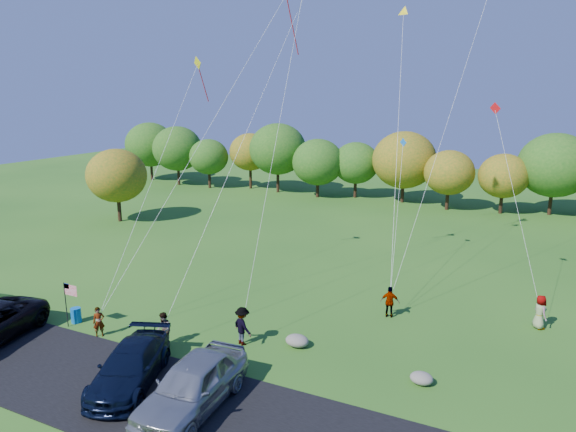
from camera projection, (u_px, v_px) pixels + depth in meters
name	position (u px, v px, depth m)	size (l,w,h in m)	color
ground	(201.00, 353.00, 24.25)	(140.00, 140.00, 0.00)	#285B1A
asphalt_lane	(144.00, 396.00, 20.74)	(44.00, 6.00, 0.06)	black
treeline	(396.00, 162.00, 54.72)	(77.11, 27.81, 8.60)	#362113
minivan_navy	(130.00, 366.00, 21.38)	(2.22, 5.47, 1.59)	black
minivan_silver	(193.00, 385.00, 19.68)	(2.33, 5.80, 1.98)	#969AA0
flyer_a	(99.00, 322.00, 25.73)	(0.56, 0.37, 1.55)	#4C4C59
flyer_b	(164.00, 330.00, 24.72)	(0.83, 0.65, 1.71)	#4C4C59
flyer_c	(242.00, 326.00, 24.87)	(1.23, 0.71, 1.91)	#4C4C59
flyer_d	(390.00, 302.00, 27.94)	(1.03, 0.43, 1.75)	#4C4C59
flyer_e	(540.00, 312.00, 26.58)	(0.88, 0.58, 1.81)	#4C4C59
park_bench	(2.00, 301.00, 28.87)	(1.89, 0.61, 1.05)	black
trash_barrel	(76.00, 315.00, 27.39)	(0.53, 0.53, 0.80)	#0B60B2
flag_assembly	(69.00, 295.00, 26.45)	(0.91, 0.59, 2.45)	black
boulder_near	(297.00, 341.00, 24.80)	(1.17, 0.91, 0.58)	#9B9987
boulder_far	(422.00, 378.00, 21.60)	(0.98, 0.81, 0.51)	gray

